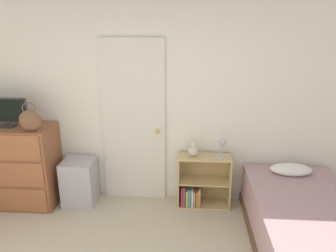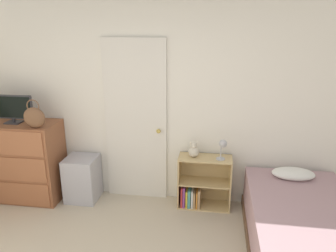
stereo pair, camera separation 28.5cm
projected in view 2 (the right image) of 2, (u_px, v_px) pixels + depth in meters
The scene contains 10 objects.
wall_back at pixel (161, 104), 4.10m from camera, with size 10.00×0.06×2.55m.
door_closed at pixel (136, 122), 4.16m from camera, with size 0.80×0.09×2.09m.
dresser at pixel (25, 161), 4.28m from camera, with size 0.95×0.52×1.05m.
tv at pixel (12, 108), 4.06m from camera, with size 0.55×0.16×0.36m.
handbag at pixel (34, 117), 3.89m from camera, with size 0.27×0.11×0.35m.
storage_bin at pixel (83, 178), 4.31m from camera, with size 0.40×0.39×0.59m.
bookshelf at pixel (200, 186), 4.15m from camera, with size 0.66×0.29×0.67m.
teddy_bear at pixel (194, 150), 4.01m from camera, with size 0.13×0.13×0.20m.
desk_lamp at pixel (223, 146), 3.89m from camera, with size 0.12×0.12×0.26m.
bed at pixel (303, 230), 3.29m from camera, with size 1.08×1.81×0.64m.
Camera 2 is at (0.68, -1.69, 2.27)m, focal length 35.00 mm.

